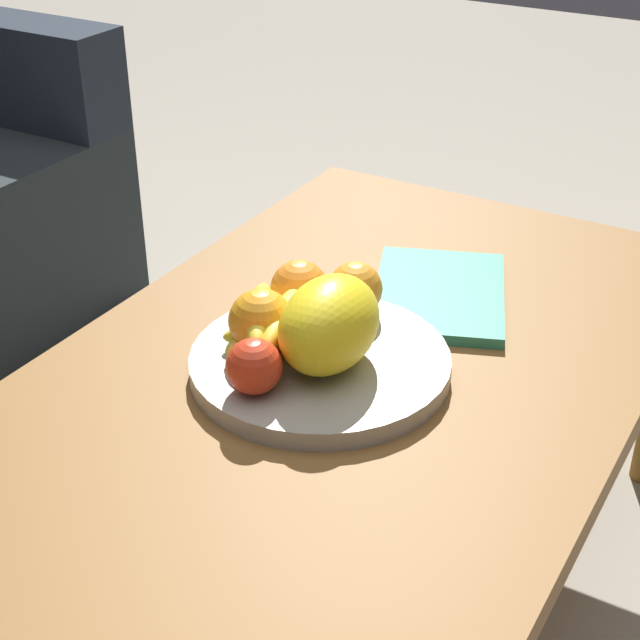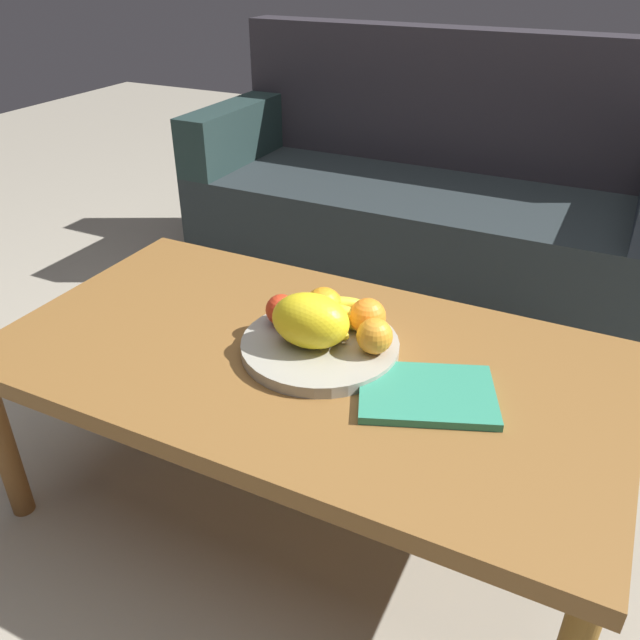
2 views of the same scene
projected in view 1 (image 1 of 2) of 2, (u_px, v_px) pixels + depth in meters
ground_plane at (323, 637)px, 1.41m from camera, size 8.00×8.00×0.00m
coffee_table at (323, 414)px, 1.21m from camera, size 1.28×0.70×0.44m
fruit_bowl at (320, 363)px, 1.21m from camera, size 0.32×0.32×0.03m
melon_large_front at (330, 324)px, 1.16m from camera, size 0.17×0.12×0.11m
orange_front at (355, 289)px, 1.27m from camera, size 0.07×0.07×0.07m
orange_left at (299, 289)px, 1.27m from camera, size 0.08×0.08×0.08m
orange_right at (262, 321)px, 1.19m from camera, size 0.08×0.08×0.08m
apple_front at (254, 366)px, 1.12m from camera, size 0.07×0.07×0.07m
banana_bunch at (276, 325)px, 1.21m from camera, size 0.16×0.14×0.06m
magazine at (439, 294)px, 1.37m from camera, size 0.30×0.26×0.02m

